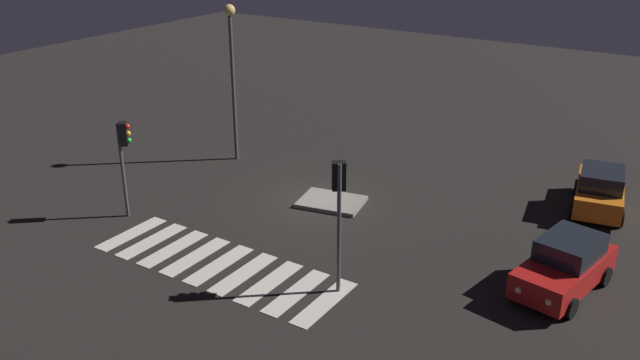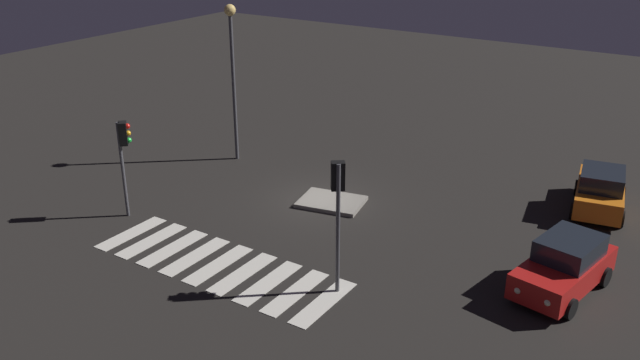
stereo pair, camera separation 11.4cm
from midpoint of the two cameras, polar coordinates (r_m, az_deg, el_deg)
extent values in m
plane|color=black|center=(29.88, 0.11, -1.77)|extent=(80.00, 80.00, 0.00)
cube|color=gray|center=(29.55, 1.08, -1.87)|extent=(3.09, 2.55, 0.18)
cube|color=orange|center=(31.13, 22.75, -1.09)|extent=(2.59, 4.62, 0.89)
cube|color=black|center=(30.59, 22.95, 0.11)|extent=(2.06, 2.49, 0.72)
cylinder|color=black|center=(32.52, 21.13, -0.61)|extent=(0.37, 0.74, 0.70)
cylinder|color=black|center=(32.56, 24.33, -1.10)|extent=(0.37, 0.74, 0.70)
cylinder|color=black|center=(30.03, 20.80, -2.48)|extent=(0.37, 0.74, 0.70)
cylinder|color=black|center=(30.07, 24.27, -3.01)|extent=(0.37, 0.74, 0.70)
sphere|color=#F2EABF|center=(33.11, 22.00, 0.42)|extent=(0.23, 0.23, 0.23)
sphere|color=#F2EABF|center=(33.13, 23.76, 0.14)|extent=(0.23, 0.23, 0.23)
cube|color=red|center=(24.35, 20.07, -7.31)|extent=(2.65, 4.63, 0.89)
cube|color=black|center=(24.20, 20.59, -5.40)|extent=(2.09, 2.51, 0.72)
cylinder|color=black|center=(23.17, 20.57, -10.16)|extent=(0.38, 0.74, 0.70)
cylinder|color=black|center=(23.77, 16.54, -8.71)|extent=(0.38, 0.74, 0.70)
cylinder|color=black|center=(25.40, 23.12, -7.55)|extent=(0.38, 0.74, 0.70)
cylinder|color=black|center=(25.95, 19.39, -6.31)|extent=(0.38, 0.74, 0.70)
sphere|color=#F2EABF|center=(22.46, 18.93, -9.81)|extent=(0.23, 0.23, 0.23)
sphere|color=#F2EABF|center=(22.81, 16.60, -8.96)|extent=(0.23, 0.23, 0.23)
cylinder|color=#47474C|center=(28.83, -16.28, 0.80)|extent=(0.14, 0.14, 4.14)
cube|color=black|center=(28.28, -16.27, 3.81)|extent=(0.54, 0.54, 0.96)
sphere|color=red|center=(28.17, -15.93, 4.42)|extent=(0.22, 0.22, 0.22)
sphere|color=orange|center=(28.26, -15.87, 3.85)|extent=(0.22, 0.22, 0.22)
sphere|color=green|center=(28.36, -15.80, 3.27)|extent=(0.22, 0.22, 0.22)
cylinder|color=#47474C|center=(22.12, 1.68, -4.28)|extent=(0.14, 0.14, 4.67)
cube|color=black|center=(21.51, 1.68, 0.35)|extent=(0.54, 0.52, 0.96)
sphere|color=red|center=(21.58, 1.64, 1.28)|extent=(0.22, 0.22, 0.22)
sphere|color=orange|center=(21.69, 1.63, 0.54)|extent=(0.22, 0.22, 0.22)
sphere|color=green|center=(21.80, 1.62, -0.19)|extent=(0.22, 0.22, 0.22)
cylinder|color=#47474C|center=(33.92, -7.23, 7.65)|extent=(0.18, 0.18, 7.37)
sphere|color=#F9D172|center=(33.14, -7.56, 14.11)|extent=(0.56, 0.56, 0.56)
cube|color=silver|center=(28.03, -15.61, -4.38)|extent=(0.70, 3.20, 0.02)
cube|color=silver|center=(27.25, -13.98, -5.01)|extent=(0.70, 3.20, 0.02)
cube|color=silver|center=(26.49, -12.26, -5.68)|extent=(0.70, 3.20, 0.02)
cube|color=silver|center=(25.76, -10.43, -6.38)|extent=(0.70, 3.20, 0.02)
cube|color=silver|center=(25.06, -8.49, -7.12)|extent=(0.70, 3.20, 0.02)
cube|color=silver|center=(24.40, -6.43, -7.89)|extent=(0.70, 3.20, 0.02)
cube|color=silver|center=(23.77, -4.26, -8.69)|extent=(0.70, 3.20, 0.02)
cube|color=silver|center=(23.19, -1.96, -9.51)|extent=(0.70, 3.20, 0.02)
cube|color=silver|center=(22.64, 0.46, -10.37)|extent=(0.70, 3.20, 0.02)
camera|label=1|loc=(0.06, -89.89, 0.05)|focal=37.69mm
camera|label=2|loc=(0.06, 90.11, -0.05)|focal=37.69mm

